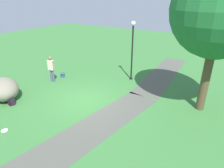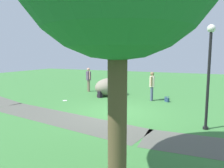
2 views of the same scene
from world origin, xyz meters
TOP-DOWN VIEW (x-y plane):
  - ground_plane at (0.00, 0.00)m, footprint 48.00×48.00m
  - footpath_segment_near at (-6.00, 2.33)m, footprint 8.07×2.05m
  - footpath_segment_mid at (1.94, 1.84)m, footprint 8.17×3.00m
  - large_shade_tree at (-2.26, 5.40)m, footprint 4.01×4.01m
  - lamp_post at (-3.87, 0.80)m, footprint 0.28×0.28m
  - lawn_boulder at (2.19, -3.81)m, footprint 2.17×2.48m
  - woman_with_handbag at (-0.81, -3.37)m, footprint 0.26×0.52m
  - handbag_on_grass at (-1.70, -3.38)m, footprint 0.38×0.38m
  - backpack_by_boulder at (2.41, -2.90)m, footprint 0.29×0.31m
  - frisbee_on_grass at (3.86, -1.21)m, footprint 0.27×0.27m

SIDE VIEW (x-z plane):
  - ground_plane at x=0.00m, z-range 0.00..0.00m
  - footpath_segment_near at x=-6.00m, z-range 0.00..0.01m
  - footpath_segment_mid at x=1.94m, z-range 0.00..0.01m
  - frisbee_on_grass at x=3.86m, z-range 0.00..0.02m
  - handbag_on_grass at x=-1.70m, z-range -0.01..0.29m
  - backpack_by_boulder at x=2.41m, z-range -0.01..0.39m
  - lawn_boulder at x=2.19m, z-range 0.00..1.16m
  - woman_with_handbag at x=-0.81m, z-range 0.14..1.85m
  - lamp_post at x=-3.87m, z-range 0.43..4.20m
  - large_shade_tree at x=-2.26m, z-range 1.29..7.92m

